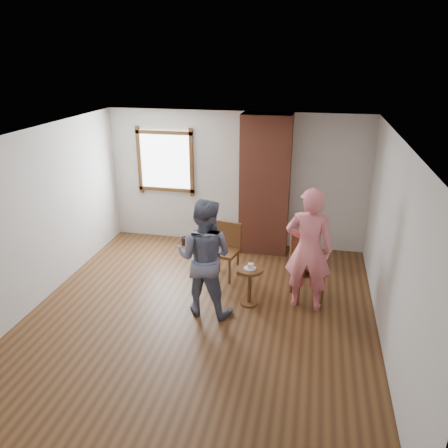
# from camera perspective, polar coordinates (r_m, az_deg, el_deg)

# --- Properties ---
(ground) EXTENTS (5.50, 5.50, 0.00)m
(ground) POSITION_cam_1_polar(r_m,az_deg,el_deg) (6.53, -3.08, -11.87)
(ground) COLOR brown
(ground) RESTS_ON ground
(room_shell) EXTENTS (5.04, 5.52, 2.62)m
(room_shell) POSITION_cam_1_polar(r_m,az_deg,el_deg) (6.31, -2.49, 5.10)
(room_shell) COLOR silver
(room_shell) RESTS_ON ground
(brick_chimney) EXTENTS (0.90, 0.50, 2.60)m
(brick_chimney) POSITION_cam_1_polar(r_m,az_deg,el_deg) (8.13, 5.39, 5.06)
(brick_chimney) COLOR #A6523B
(brick_chimney) RESTS_ON ground
(stoneware_crock) EXTENTS (0.33, 0.33, 0.41)m
(stoneware_crock) POSITION_cam_1_polar(r_m,az_deg,el_deg) (8.55, -0.77, -1.83)
(stoneware_crock) COLOR tan
(stoneware_crock) RESTS_ON ground
(dark_pot) EXTENTS (0.17, 0.17, 0.15)m
(dark_pot) POSITION_cam_1_polar(r_m,az_deg,el_deg) (8.76, -5.08, -2.23)
(dark_pot) COLOR black
(dark_pot) RESTS_ON ground
(dining_chair_left) EXTENTS (0.52, 0.52, 0.94)m
(dining_chair_left) POSITION_cam_1_polar(r_m,az_deg,el_deg) (7.36, 0.27, -3.05)
(dining_chair_left) COLOR brown
(dining_chair_left) RESTS_ON ground
(dining_chair_right) EXTENTS (0.60, 0.60, 1.00)m
(dining_chair_right) POSITION_cam_1_polar(r_m,az_deg,el_deg) (6.87, 10.71, -5.05)
(dining_chair_right) COLOR brown
(dining_chair_right) RESTS_ON ground
(side_table) EXTENTS (0.40, 0.40, 0.60)m
(side_table) POSITION_cam_1_polar(r_m,az_deg,el_deg) (6.61, 3.36, -7.32)
(side_table) COLOR brown
(side_table) RESTS_ON ground
(cake_plate) EXTENTS (0.18, 0.18, 0.01)m
(cake_plate) POSITION_cam_1_polar(r_m,az_deg,el_deg) (6.52, 3.40, -5.78)
(cake_plate) COLOR white
(cake_plate) RESTS_ON side_table
(cake_slice) EXTENTS (0.08, 0.07, 0.06)m
(cake_slice) POSITION_cam_1_polar(r_m,az_deg,el_deg) (6.50, 3.49, -5.52)
(cake_slice) COLOR white
(cake_slice) RESTS_ON cake_plate
(man) EXTENTS (0.92, 0.75, 1.75)m
(man) POSITION_cam_1_polar(r_m,az_deg,el_deg) (6.22, -2.57, -4.38)
(man) COLOR #15173A
(man) RESTS_ON ground
(person_pink) EXTENTS (0.72, 0.50, 1.87)m
(person_pink) POSITION_cam_1_polar(r_m,az_deg,el_deg) (6.41, 10.99, -3.33)
(person_pink) COLOR pink
(person_pink) RESTS_ON ground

